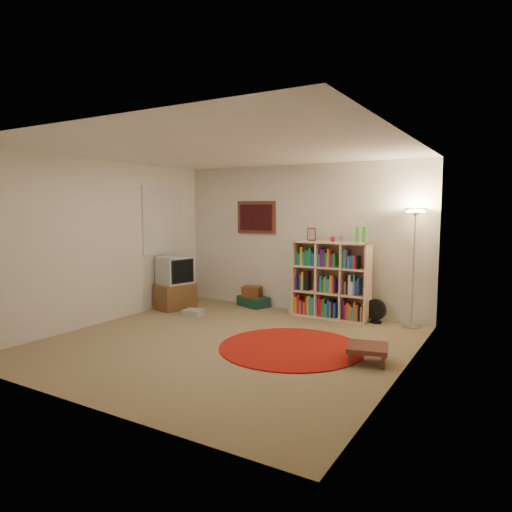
{
  "coord_description": "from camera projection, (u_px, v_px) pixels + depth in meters",
  "views": [
    {
      "loc": [
        3.31,
        -4.85,
        1.76
      ],
      "look_at": [
        0.1,
        0.6,
        1.1
      ],
      "focal_mm": 32.0,
      "sensor_mm": 36.0,
      "label": 1
    }
  ],
  "objects": [
    {
      "name": "room",
      "position": [
        224.0,
        247.0,
        5.95
      ],
      "size": [
        4.54,
        4.54,
        2.54
      ],
      "color": "#8A7650",
      "rests_on": "ground"
    },
    {
      "name": "bookshelf",
      "position": [
        330.0,
        281.0,
        7.31
      ],
      "size": [
        1.24,
        0.36,
        1.48
      ],
      "rotation": [
        0.0,
        0.0,
        -0.01
      ],
      "color": "beige",
      "rests_on": "ground"
    },
    {
      "name": "floor_lamp",
      "position": [
        415.0,
        228.0,
        6.63
      ],
      "size": [
        0.35,
        0.35,
        1.77
      ],
      "rotation": [
        0.0,
        0.0,
        -0.02
      ],
      "color": "silver",
      "rests_on": "ground"
    },
    {
      "name": "floor_fan",
      "position": [
        376.0,
        311.0,
        7.01
      ],
      "size": [
        0.34,
        0.21,
        0.38
      ],
      "rotation": [
        0.0,
        0.0,
        -0.24
      ],
      "color": "black",
      "rests_on": "ground"
    },
    {
      "name": "tv_stand",
      "position": [
        175.0,
        283.0,
        8.0
      ],
      "size": [
        0.58,
        0.73,
        0.93
      ],
      "rotation": [
        0.0,
        0.0,
        -0.24
      ],
      "color": "brown",
      "rests_on": "ground"
    },
    {
      "name": "dvd_box",
      "position": [
        193.0,
        312.0,
        7.52
      ],
      "size": [
        0.32,
        0.28,
        0.1
      ],
      "rotation": [
        0.0,
        0.0,
        0.1
      ],
      "color": "#B5B4B9",
      "rests_on": "ground"
    },
    {
      "name": "suitcase",
      "position": [
        253.0,
        301.0,
        8.23
      ],
      "size": [
        0.64,
        0.52,
        0.18
      ],
      "rotation": [
        0.0,
        0.0,
        -0.35
      ],
      "color": "#163D2D",
      "rests_on": "ground"
    },
    {
      "name": "wicker_basket",
      "position": [
        252.0,
        292.0,
        8.2
      ],
      "size": [
        0.36,
        0.28,
        0.18
      ],
      "rotation": [
        0.0,
        0.0,
        0.15
      ],
      "color": "brown",
      "rests_on": "suitcase"
    },
    {
      "name": "paper_towel",
      "position": [
        292.0,
        307.0,
        7.67
      ],
      "size": [
        0.12,
        0.12,
        0.23
      ],
      "rotation": [
        0.0,
        0.0,
        -0.11
      ],
      "color": "silver",
      "rests_on": "ground"
    },
    {
      "name": "red_rug",
      "position": [
        291.0,
        347.0,
        5.77
      ],
      "size": [
        1.83,
        1.83,
        0.02
      ],
      "color": "maroon",
      "rests_on": "ground"
    },
    {
      "name": "side_table",
      "position": [
        368.0,
        348.0,
        5.21
      ],
      "size": [
        0.53,
        0.53,
        0.21
      ],
      "rotation": [
        0.0,
        0.0,
        0.22
      ],
      "color": "#4F221B",
      "rests_on": "ground"
    }
  ]
}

